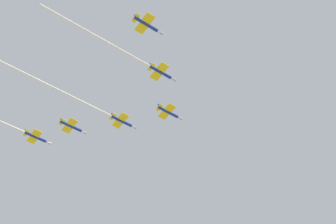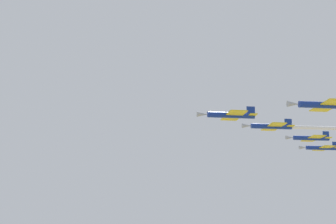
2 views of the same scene
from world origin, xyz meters
name	(u,v)px [view 1 (image 1 of 2)]	position (x,y,z in m)	size (l,w,h in m)	color
jet_lead	(169,112)	(12.33, 15.78, 143.97)	(8.60, 11.91, 2.50)	navy
jet_port_inner	(78,100)	(-2.68, -17.07, 142.90)	(8.60, 66.57, 2.50)	navy
jet_starboard_inner	(126,53)	(25.54, -13.27, 145.03)	(8.60, 56.13, 2.50)	navy
jet_port_outer	(72,126)	(-16.60, -12.30, 142.61)	(8.60, 11.91, 2.50)	navy
jet_starboard_outer	(147,24)	(39.58, -13.92, 145.33)	(8.60, 11.91, 2.50)	navy
jet_center_rear	(3,122)	(-31.33, -35.85, 142.62)	(8.60, 54.32, 2.50)	navy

